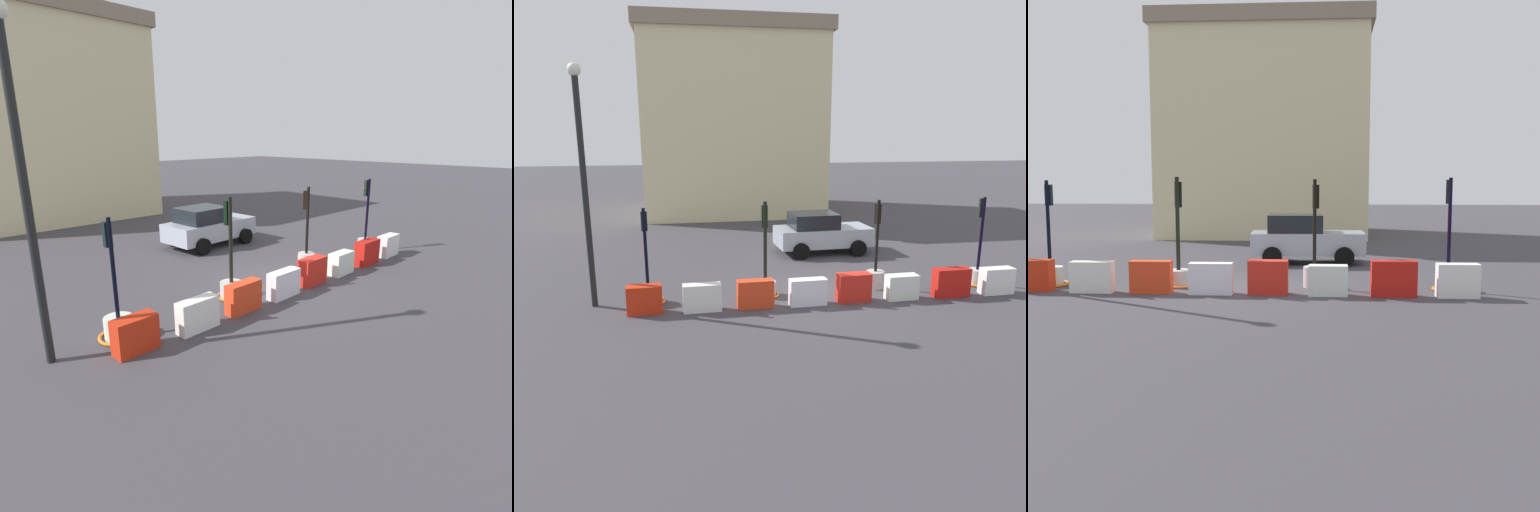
{
  "view_description": "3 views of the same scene",
  "coord_description": "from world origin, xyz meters",
  "views": [
    {
      "loc": [
        -9.4,
        -8.63,
        4.64
      ],
      "look_at": [
        -0.38,
        0.49,
        0.88
      ],
      "focal_mm": 29.01,
      "sensor_mm": 36.0,
      "label": 1
    },
    {
      "loc": [
        -4.37,
        -14.96,
        5.18
      ],
      "look_at": [
        -1.64,
        0.25,
        1.24
      ],
      "focal_mm": 35.44,
      "sensor_mm": 36.0,
      "label": 2
    },
    {
      "loc": [
        2.29,
        -16.67,
        2.9
      ],
      "look_at": [
        1.11,
        -0.3,
        0.92
      ],
      "focal_mm": 43.84,
      "sensor_mm": 36.0,
      "label": 3
    }
  ],
  "objects": [
    {
      "name": "car_silver_hatchback",
      "position": [
        1.45,
        5.29,
        0.86
      ],
      "size": [
        4.03,
        2.35,
        1.72
      ],
      "color": "#A4ADBA",
      "rests_on": "ground_plane"
    },
    {
      "name": "construction_barrier_5",
      "position": [
        2.28,
        -1.01,
        0.39
      ],
      "size": [
        0.99,
        0.46,
        0.78
      ],
      "color": "silver",
      "rests_on": "ground_plane"
    },
    {
      "name": "traffic_light_0",
      "position": [
        -5.43,
        0.0,
        0.42
      ],
      "size": [
        1.01,
        1.01,
        2.91
      ],
      "color": "silver",
      "rests_on": "ground_plane"
    },
    {
      "name": "traffic_light_2",
      "position": [
        1.91,
        0.23,
        0.58
      ],
      "size": [
        0.61,
        0.61,
        2.94
      ],
      "color": "#B6ABAB",
      "rests_on": "ground_plane"
    },
    {
      "name": "construction_barrier_4",
      "position": [
        0.75,
        -0.94,
        0.44
      ],
      "size": [
        1.03,
        0.47,
        0.88
      ],
      "color": "red",
      "rests_on": "ground_plane"
    },
    {
      "name": "construction_barrier_7",
      "position": [
        5.51,
        -1.03,
        0.42
      ],
      "size": [
        1.05,
        0.45,
        0.85
      ],
      "color": "white",
      "rests_on": "ground_plane"
    },
    {
      "name": "construction_barrier_6",
      "position": [
        3.93,
        -1.03,
        0.45
      ],
      "size": [
        1.14,
        0.45,
        0.91
      ],
      "color": "red",
      "rests_on": "ground_plane"
    },
    {
      "name": "ground_plane",
      "position": [
        0.0,
        0.0,
        0.0
      ],
      "size": [
        120.0,
        120.0,
        0.0
      ],
      "primitive_type": "plane",
      "color": "#403C43"
    },
    {
      "name": "building_main_facade",
      "position": [
        -1.05,
        17.57,
        5.54
      ],
      "size": [
        10.85,
        9.06,
        11.02
      ],
      "color": "beige",
      "rests_on": "ground_plane"
    },
    {
      "name": "street_lamp_post",
      "position": [
        -7.0,
        -0.0,
        3.93
      ],
      "size": [
        0.36,
        0.36,
        6.86
      ],
      "color": "black",
      "rests_on": "ground_plane"
    },
    {
      "name": "construction_barrier_1",
      "position": [
        -3.85,
        -0.99,
        0.41
      ],
      "size": [
        1.11,
        0.4,
        0.81
      ],
      "color": "white",
      "rests_on": "ground_plane"
    },
    {
      "name": "construction_barrier_3",
      "position": [
        -0.71,
        -1.02,
        0.4
      ],
      "size": [
        1.12,
        0.4,
        0.81
      ],
      "color": "white",
      "rests_on": "ground_plane"
    },
    {
      "name": "construction_barrier_0",
      "position": [
        -5.48,
        -0.88,
        0.41
      ],
      "size": [
        1.0,
        0.46,
        0.83
      ],
      "color": "red",
      "rests_on": "ground_plane"
    },
    {
      "name": "traffic_light_3",
      "position": [
        5.45,
        -0.03,
        0.46
      ],
      "size": [
        0.84,
        0.84,
        2.98
      ],
      "color": "beige",
      "rests_on": "ground_plane"
    },
    {
      "name": "traffic_light_1",
      "position": [
        -1.82,
        0.07,
        0.5
      ],
      "size": [
        0.88,
        0.88,
        3.0
      ],
      "color": "#B5B1AE",
      "rests_on": "ground_plane"
    },
    {
      "name": "construction_barrier_2",
      "position": [
        -2.29,
        -0.96,
        0.42
      ],
      "size": [
        1.07,
        0.4,
        0.84
      ],
      "color": "red",
      "rests_on": "ground_plane"
    }
  ]
}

